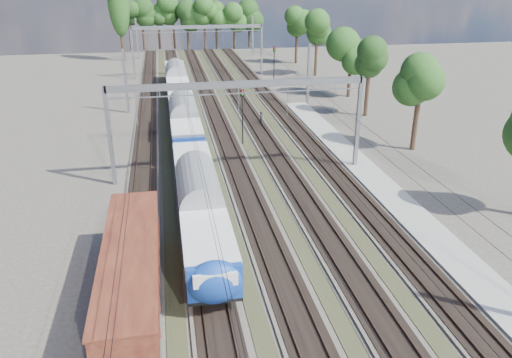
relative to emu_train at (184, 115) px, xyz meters
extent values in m
cube|color=#47423A|center=(-4.50, 2.59, -2.69)|extent=(3.00, 130.00, 0.15)
cube|color=black|center=(-4.50, 2.59, -2.59)|extent=(2.50, 130.00, 0.06)
cube|color=#473326|center=(-5.22, 2.59, -2.49)|extent=(0.08, 130.00, 0.14)
cube|color=#473326|center=(-3.78, 2.59, -2.49)|extent=(0.08, 130.00, 0.14)
cube|color=#47423A|center=(0.00, 2.59, -2.69)|extent=(3.00, 130.00, 0.15)
cube|color=black|center=(0.00, 2.59, -2.59)|extent=(2.50, 130.00, 0.06)
cube|color=#473326|center=(-0.72, 2.59, -2.49)|extent=(0.08, 130.00, 0.14)
cube|color=#473326|center=(0.72, 2.59, -2.49)|extent=(0.08, 130.00, 0.14)
cube|color=#47423A|center=(4.50, 2.59, -2.69)|extent=(3.00, 130.00, 0.15)
cube|color=black|center=(4.50, 2.59, -2.59)|extent=(2.50, 130.00, 0.06)
cube|color=#473326|center=(3.78, 2.59, -2.49)|extent=(0.08, 130.00, 0.14)
cube|color=#473326|center=(5.22, 2.59, -2.49)|extent=(0.08, 130.00, 0.14)
cube|color=#47423A|center=(9.00, 2.59, -2.69)|extent=(3.00, 130.00, 0.15)
cube|color=black|center=(9.00, 2.59, -2.59)|extent=(2.50, 130.00, 0.06)
cube|color=#473326|center=(8.28, 2.59, -2.49)|extent=(0.08, 130.00, 0.14)
cube|color=#473326|center=(9.72, 2.59, -2.49)|extent=(0.08, 130.00, 0.14)
cube|color=#47423A|center=(13.50, 2.59, -2.69)|extent=(3.00, 130.00, 0.15)
cube|color=black|center=(13.50, 2.59, -2.59)|extent=(2.50, 130.00, 0.06)
cube|color=#473326|center=(12.78, 2.59, -2.49)|extent=(0.08, 130.00, 0.14)
cube|color=#473326|center=(14.22, 2.59, -2.49)|extent=(0.08, 130.00, 0.14)
cube|color=#30301F|center=(-2.25, 2.59, -2.74)|extent=(1.10, 130.00, 0.05)
cube|color=#30301F|center=(2.25, 2.59, -2.74)|extent=(1.10, 130.00, 0.05)
cube|color=#30301F|center=(6.75, 2.59, -2.74)|extent=(1.10, 130.00, 0.05)
cube|color=#30301F|center=(11.25, 2.59, -2.74)|extent=(1.10, 130.00, 0.05)
cube|color=gray|center=(16.50, -22.41, -2.61)|extent=(3.00, 70.00, 0.30)
cube|color=gray|center=(-7.00, -12.41, 1.74)|extent=(0.35, 0.35, 9.00)
cube|color=gray|center=(16.00, -12.41, 1.74)|extent=(0.35, 0.35, 9.00)
cube|color=gray|center=(4.50, -12.41, 5.94)|extent=(23.00, 0.35, 0.60)
cube|color=gray|center=(-7.00, 35.59, 1.74)|extent=(0.35, 0.35, 9.00)
cube|color=gray|center=(16.00, 35.59, 1.74)|extent=(0.35, 0.35, 9.00)
cube|color=gray|center=(4.50, 35.59, 5.94)|extent=(23.00, 0.35, 0.60)
cube|color=gray|center=(-7.00, 12.59, 1.49)|extent=(0.35, 0.35, 8.50)
cube|color=gray|center=(-7.00, 57.59, 1.49)|extent=(0.35, 0.35, 8.50)
cube|color=gray|center=(18.30, 12.59, 1.49)|extent=(0.35, 0.35, 8.50)
cube|color=gray|center=(18.30, 57.59, 1.49)|extent=(0.35, 0.35, 8.50)
cylinder|color=black|center=(-4.50, 2.59, 2.74)|extent=(0.03, 130.00, 0.03)
cylinder|color=black|center=(-4.50, 2.59, 3.84)|extent=(0.03, 130.00, 0.03)
cylinder|color=black|center=(0.00, 2.59, 2.74)|extent=(0.03, 130.00, 0.03)
cylinder|color=black|center=(0.00, 2.59, 3.84)|extent=(0.03, 130.00, 0.03)
cylinder|color=black|center=(4.50, 2.59, 2.74)|extent=(0.03, 130.00, 0.03)
cylinder|color=black|center=(4.50, 2.59, 3.84)|extent=(0.03, 130.00, 0.03)
cylinder|color=black|center=(9.00, 2.59, 2.74)|extent=(0.03, 130.00, 0.03)
cylinder|color=black|center=(9.00, 2.59, 3.84)|extent=(0.03, 130.00, 0.03)
cylinder|color=black|center=(13.50, 2.59, 2.74)|extent=(0.03, 130.00, 0.03)
cylinder|color=black|center=(13.50, 2.59, 3.84)|extent=(0.03, 130.00, 0.03)
cylinder|color=black|center=(-9.08, 70.25, 0.65)|extent=(0.56, 0.56, 6.82)
sphere|color=#183312|center=(-9.08, 70.25, 6.10)|extent=(4.18, 4.18, 4.18)
cylinder|color=black|center=(-6.36, 71.05, 0.90)|extent=(0.56, 0.56, 7.32)
sphere|color=#183312|center=(-6.36, 71.05, 6.75)|extent=(4.12, 4.12, 4.12)
cylinder|color=black|center=(-2.79, 71.08, 0.05)|extent=(0.56, 0.56, 5.63)
sphere|color=#183312|center=(-2.79, 71.08, 4.56)|extent=(5.42, 5.42, 5.42)
cylinder|color=black|center=(0.64, 69.57, 0.42)|extent=(0.56, 0.56, 6.36)
sphere|color=#183312|center=(0.64, 69.57, 5.51)|extent=(4.88, 4.88, 4.88)
cylinder|color=black|center=(4.90, 69.84, 0.15)|extent=(0.56, 0.56, 5.83)
sphere|color=#183312|center=(4.90, 69.84, 4.81)|extent=(5.39, 5.39, 5.39)
cylinder|color=black|center=(9.00, 69.33, 0.96)|extent=(0.56, 0.56, 7.44)
sphere|color=#183312|center=(9.00, 69.33, 6.91)|extent=(5.29, 5.29, 5.29)
cylinder|color=black|center=(12.17, 70.54, 0.79)|extent=(0.56, 0.56, 7.11)
sphere|color=#183312|center=(12.17, 70.54, 6.48)|extent=(5.22, 5.22, 5.22)
cylinder|color=black|center=(15.66, 71.35, 0.51)|extent=(0.56, 0.56, 6.54)
sphere|color=#183312|center=(15.66, 71.35, 5.74)|extent=(3.86, 3.86, 3.86)
cylinder|color=black|center=(18.84, 70.22, 0.15)|extent=(0.56, 0.56, 5.82)
sphere|color=#183312|center=(18.84, 70.22, 4.81)|extent=(4.38, 4.38, 4.38)
cylinder|color=black|center=(24.99, -10.19, 0.23)|extent=(0.56, 0.56, 5.97)
sphere|color=#183312|center=(24.99, -10.19, 5.01)|extent=(4.85, 4.85, 4.85)
cylinder|color=black|center=(25.85, 5.05, 0.51)|extent=(0.56, 0.56, 6.54)
sphere|color=#183312|center=(25.85, 5.05, 5.74)|extent=(3.44, 3.44, 3.44)
cylinder|color=black|center=(24.77, 18.32, -0.22)|extent=(0.56, 0.56, 5.08)
sphere|color=#183312|center=(24.77, 18.32, 3.84)|extent=(4.16, 4.16, 4.16)
cylinder|color=black|center=(24.10, 29.97, 0.07)|extent=(0.56, 0.56, 5.67)
sphere|color=#183312|center=(24.10, 29.97, 4.61)|extent=(4.20, 4.20, 4.20)
cylinder|color=black|center=(24.45, 44.54, -0.01)|extent=(0.56, 0.56, 5.49)
sphere|color=#183312|center=(24.45, 44.54, 4.38)|extent=(4.58, 4.58, 4.58)
cylinder|color=black|center=(-10.00, 55.59, 5.24)|extent=(0.70, 0.70, 16.00)
ellipsoid|color=#244F1A|center=(-10.00, 55.59, 9.24)|extent=(4.40, 4.40, 14.08)
cube|color=black|center=(0.00, -29.75, -2.16)|extent=(2.20, 3.30, 0.88)
cube|color=black|center=(0.00, -14.37, -2.16)|extent=(2.20, 3.30, 0.88)
cube|color=#104296|center=(0.00, -22.06, -0.51)|extent=(3.08, 21.97, 2.09)
cube|color=silver|center=(0.00, -22.06, 0.04)|extent=(3.16, 21.09, 1.04)
cube|color=black|center=(1.59, -22.06, 0.04)|extent=(0.04, 18.67, 0.77)
cube|color=#FFF50D|center=(0.00, -26.90, -1.06)|extent=(3.19, 6.15, 0.77)
cylinder|color=gray|center=(0.00, -22.06, 0.53)|extent=(3.12, 21.97, 3.12)
cube|color=black|center=(0.00, -7.18, -2.16)|extent=(2.20, 3.30, 0.88)
cube|color=black|center=(0.00, 8.19, -2.16)|extent=(2.20, 3.30, 0.88)
cube|color=#104296|center=(0.00, 0.50, -0.51)|extent=(3.08, 21.97, 2.09)
cube|color=silver|center=(0.00, 0.50, 0.04)|extent=(3.16, 21.09, 1.04)
cube|color=black|center=(1.59, 0.50, 0.04)|extent=(0.04, 18.67, 0.77)
cube|color=#FFF50D|center=(0.00, -4.33, -1.06)|extent=(3.19, 6.15, 0.77)
cylinder|color=gray|center=(0.00, 0.50, 0.53)|extent=(3.12, 21.97, 3.12)
cube|color=black|center=(0.00, 15.38, -2.16)|extent=(2.20, 3.30, 0.88)
cube|color=black|center=(0.00, 30.76, -2.16)|extent=(2.20, 3.30, 0.88)
cube|color=#104296|center=(0.00, 23.07, -0.51)|extent=(3.08, 21.97, 2.09)
cube|color=silver|center=(0.00, 23.07, 0.04)|extent=(3.16, 21.09, 1.04)
cube|color=black|center=(1.59, 23.07, 0.04)|extent=(0.04, 18.67, 0.77)
cube|color=#FFF50D|center=(0.00, 18.24, -1.06)|extent=(3.19, 6.15, 0.77)
cylinder|color=gray|center=(0.00, 23.07, 0.53)|extent=(3.12, 21.97, 3.12)
ellipsoid|color=#104296|center=(0.00, -32.85, -0.45)|extent=(3.12, 1.71, 2.66)
cube|color=black|center=(-4.50, -25.93, -2.23)|extent=(2.12, 2.76, 0.74)
cube|color=black|center=(-4.50, -31.13, -1.75)|extent=(2.86, 14.85, 0.21)
cube|color=#441412|center=(-4.50, -31.13, -0.27)|extent=(2.86, 14.85, 2.76)
cube|color=#441412|center=(-4.50, -31.13, 1.16)|extent=(3.08, 14.85, 0.13)
imported|color=black|center=(9.69, 3.42, -1.89)|extent=(0.51, 0.69, 1.74)
cylinder|color=black|center=(6.25, -3.40, -0.05)|extent=(0.15, 0.15, 5.41)
cube|color=black|center=(6.25, -3.40, 3.03)|extent=(0.44, 0.35, 0.76)
sphere|color=red|center=(6.25, -3.54, 3.25)|extent=(0.17, 0.17, 0.17)
sphere|color=#0C9919|center=(6.25, -3.54, 2.87)|extent=(0.17, 0.17, 0.17)
cylinder|color=black|center=(15.98, 24.74, 0.10)|extent=(0.16, 0.16, 5.73)
cube|color=black|center=(15.98, 24.74, 3.37)|extent=(0.43, 0.30, 0.80)
sphere|color=red|center=(15.98, 24.60, 3.60)|extent=(0.18, 0.18, 0.18)
sphere|color=#0C9919|center=(15.98, 24.60, 3.20)|extent=(0.18, 0.18, 0.18)
camera|label=1|loc=(-1.96, -55.81, 15.37)|focal=35.00mm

